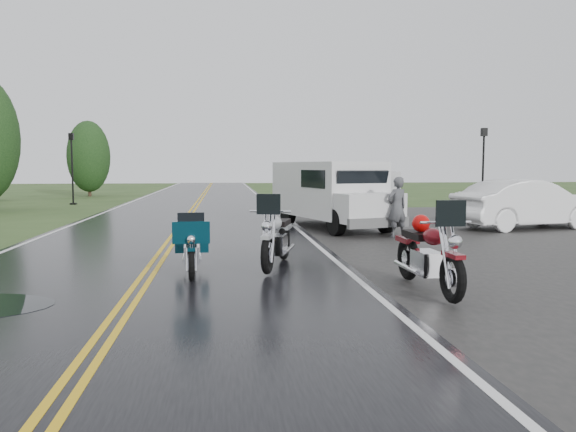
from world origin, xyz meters
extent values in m
plane|color=#2D471E|center=(0.00, 0.00, 0.00)|extent=(120.00, 120.00, 0.00)
cube|color=black|center=(0.00, 10.00, 0.02)|extent=(8.00, 100.00, 0.04)
cube|color=black|center=(11.00, 5.00, 0.01)|extent=(14.00, 24.00, 0.03)
imported|color=#48494D|center=(6.35, 5.59, 0.87)|extent=(0.74, 0.61, 1.74)
imported|color=white|center=(11.29, 7.40, 0.80)|extent=(5.12, 2.69, 1.60)
camera|label=1|loc=(1.43, -9.92, 2.06)|focal=35.00mm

